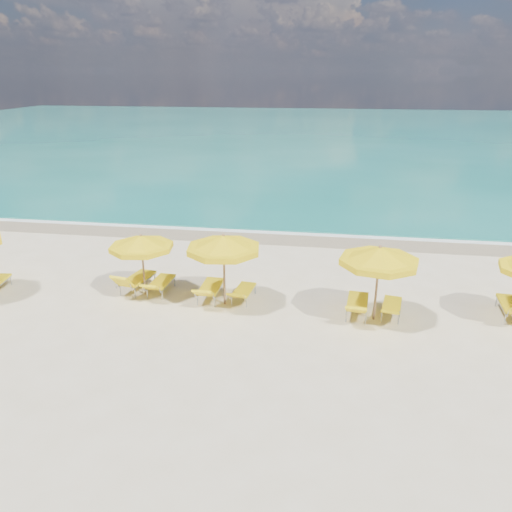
# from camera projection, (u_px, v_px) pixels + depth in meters

# --- Properties ---
(ground_plane) EXTENTS (120.00, 120.00, 0.00)m
(ground_plane) POSITION_uv_depth(u_px,v_px,m) (249.00, 308.00, 15.63)
(ground_plane) COLOR beige
(ocean) EXTENTS (120.00, 80.00, 0.30)m
(ocean) POSITION_uv_depth(u_px,v_px,m) (316.00, 133.00, 60.07)
(ocean) COLOR #136F63
(ocean) RESTS_ON ground
(wet_sand_band) EXTENTS (120.00, 2.60, 0.01)m
(wet_sand_band) POSITION_uv_depth(u_px,v_px,m) (276.00, 236.00, 22.48)
(wet_sand_band) COLOR tan
(wet_sand_band) RESTS_ON ground
(foam_line) EXTENTS (120.00, 1.20, 0.03)m
(foam_line) POSITION_uv_depth(u_px,v_px,m) (278.00, 231.00, 23.22)
(foam_line) COLOR white
(foam_line) RESTS_ON ground
(whitecap_near) EXTENTS (14.00, 0.36, 0.05)m
(whitecap_near) POSITION_uv_depth(u_px,v_px,m) (202.00, 186.00, 32.25)
(whitecap_near) COLOR white
(whitecap_near) RESTS_ON ground
(whitecap_far) EXTENTS (18.00, 0.30, 0.05)m
(whitecap_far) POSITION_uv_depth(u_px,v_px,m) (411.00, 172.00, 36.68)
(whitecap_far) COLOR white
(whitecap_far) RESTS_ON ground
(umbrella_3) EXTENTS (2.53, 2.53, 2.11)m
(umbrella_3) POSITION_uv_depth(u_px,v_px,m) (141.00, 243.00, 16.00)
(umbrella_3) COLOR #9E744F
(umbrella_3) RESTS_ON ground
(umbrella_4) EXTENTS (2.85, 2.85, 2.36)m
(umbrella_4) POSITION_uv_depth(u_px,v_px,m) (224.00, 244.00, 15.23)
(umbrella_4) COLOR #9E744F
(umbrella_4) RESTS_ON ground
(umbrella_5) EXTENTS (2.70, 2.70, 2.35)m
(umbrella_5) POSITION_uv_depth(u_px,v_px,m) (379.00, 257.00, 14.25)
(umbrella_5) COLOR #9E744F
(umbrella_5) RESTS_ON ground
(lounger_3_left) EXTENTS (0.95, 1.94, 0.92)m
(lounger_3_left) POSITION_uv_depth(u_px,v_px,m) (137.00, 284.00, 16.86)
(lounger_3_left) COLOR #A5A8AD
(lounger_3_left) RESTS_ON ground
(lounger_3_right) EXTENTS (0.65, 1.79, 0.73)m
(lounger_3_right) POSITION_uv_depth(u_px,v_px,m) (161.00, 287.00, 16.68)
(lounger_3_right) COLOR #A5A8AD
(lounger_3_right) RESTS_ON ground
(lounger_4_left) EXTENTS (0.65, 1.91, 0.81)m
(lounger_4_left) POSITION_uv_depth(u_px,v_px,m) (210.00, 292.00, 16.22)
(lounger_4_left) COLOR #A5A8AD
(lounger_4_left) RESTS_ON ground
(lounger_4_right) EXTENTS (0.71, 1.68, 0.66)m
(lounger_4_right) POSITION_uv_depth(u_px,v_px,m) (243.00, 295.00, 16.13)
(lounger_4_right) COLOR #A5A8AD
(lounger_4_right) RESTS_ON ground
(lounger_5_left) EXTENTS (0.79, 1.95, 0.80)m
(lounger_5_left) POSITION_uv_depth(u_px,v_px,m) (357.00, 308.00, 15.16)
(lounger_5_left) COLOR #A5A8AD
(lounger_5_left) RESTS_ON ground
(lounger_5_right) EXTENTS (0.81, 1.74, 0.64)m
(lounger_5_right) POSITION_uv_depth(u_px,v_px,m) (391.00, 310.00, 15.08)
(lounger_5_right) COLOR #A5A8AD
(lounger_5_right) RESTS_ON ground
(lounger_6_left) EXTENTS (0.74, 1.89, 0.82)m
(lounger_6_left) POSITION_uv_depth(u_px,v_px,m) (511.00, 310.00, 15.01)
(lounger_6_left) COLOR #A5A8AD
(lounger_6_left) RESTS_ON ground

